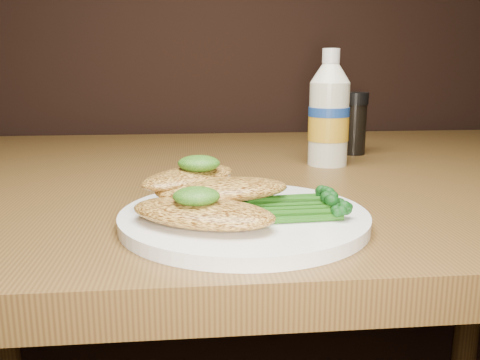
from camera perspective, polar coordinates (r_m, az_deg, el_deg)
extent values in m
cylinder|color=white|center=(0.50, 0.44, -4.23)|extent=(0.24, 0.24, 0.01)
ellipsoid|color=gold|center=(0.46, -4.18, -3.64)|extent=(0.15, 0.13, 0.02)
ellipsoid|color=gold|center=(0.51, -1.95, -1.04)|extent=(0.14, 0.09, 0.02)
ellipsoid|color=gold|center=(0.53, -5.65, 0.31)|extent=(0.13, 0.13, 0.02)
ellipsoid|color=#093608|center=(0.45, -4.87, -1.80)|extent=(0.05, 0.05, 0.02)
ellipsoid|color=#093608|center=(0.53, -4.59, 1.85)|extent=(0.05, 0.05, 0.02)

